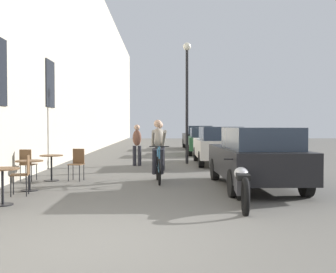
{
  "coord_description": "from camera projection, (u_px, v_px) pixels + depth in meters",
  "views": [
    {
      "loc": [
        0.81,
        -5.26,
        1.54
      ],
      "look_at": [
        1.11,
        10.81,
        1.12
      ],
      "focal_mm": 43.53,
      "sensor_mm": 36.0,
      "label": 1
    }
  ],
  "objects": [
    {
      "name": "parked_car_fourth",
      "position": [
        198.0,
        137.0,
        27.16
      ],
      "size": [
        1.88,
        4.34,
        1.54
      ],
      "color": "black",
      "rests_on": "ground_plane"
    },
    {
      "name": "pedestrian_near",
      "position": [
        160.0,
        143.0,
        13.96
      ],
      "size": [
        0.37,
        0.28,
        1.68
      ],
      "color": "#26262D",
      "rests_on": "ground_plane"
    },
    {
      "name": "cafe_chair_far_toward_wall",
      "position": [
        77.0,
        162.0,
        11.48
      ],
      "size": [
        0.44,
        0.44,
        0.89
      ],
      "color": "black",
      "rests_on": "ground_plane"
    },
    {
      "name": "cafe_table_far",
      "position": [
        51.0,
        162.0,
        11.39
      ],
      "size": [
        0.64,
        0.64,
        0.72
      ],
      "color": "black",
      "rests_on": "ground_plane"
    },
    {
      "name": "building_facade_left",
      "position": [
        70.0,
        46.0,
        19.07
      ],
      "size": [
        0.54,
        68.0,
        10.53
      ],
      "color": "#B7AD99",
      "rests_on": "ground_plane"
    },
    {
      "name": "cafe_table_mid",
      "position": [
        29.0,
        169.0,
        9.64
      ],
      "size": [
        0.64,
        0.64,
        0.72
      ],
      "color": "black",
      "rests_on": "ground_plane"
    },
    {
      "name": "cafe_chair_mid_toward_street",
      "position": [
        23.0,
        172.0,
        9.0
      ],
      "size": [
        0.44,
        0.44,
        0.89
      ],
      "color": "black",
      "rests_on": "ground_plane"
    },
    {
      "name": "parked_car_second",
      "position": [
        219.0,
        145.0,
        16.25
      ],
      "size": [
        1.85,
        4.25,
        1.5
      ],
      "color": "beige",
      "rests_on": "ground_plane"
    },
    {
      "name": "parked_motorcycle",
      "position": [
        242.0,
        185.0,
        7.78
      ],
      "size": [
        0.62,
        2.14,
        0.92
      ],
      "color": "black",
      "rests_on": "ground_plane"
    },
    {
      "name": "ground_plane",
      "position": [
        98.0,
        245.0,
        5.28
      ],
      "size": [
        88.0,
        88.0,
        0.0
      ],
      "primitive_type": "plane",
      "color": "#5B5954"
    },
    {
      "name": "street_lamp",
      "position": [
        187.0,
        87.0,
        16.45
      ],
      "size": [
        0.32,
        0.32,
        4.9
      ],
      "color": "black",
      "rests_on": "ground_plane"
    },
    {
      "name": "cafe_table_near",
      "position": [
        2.0,
        178.0,
        7.9
      ],
      "size": [
        0.64,
        0.64,
        0.72
      ],
      "color": "black",
      "rests_on": "ground_plane"
    },
    {
      "name": "cafe_chair_far_toward_street",
      "position": [
        27.0,
        163.0,
        11.3
      ],
      "size": [
        0.43,
        0.43,
        0.89
      ],
      "color": "black",
      "rests_on": "ground_plane"
    },
    {
      "name": "parked_car_nearest",
      "position": [
        256.0,
        157.0,
        10.06
      ],
      "size": [
        1.82,
        4.24,
        1.5
      ],
      "color": "black",
      "rests_on": "ground_plane"
    },
    {
      "name": "pedestrian_mid",
      "position": [
        137.0,
        143.0,
        15.7
      ],
      "size": [
        0.38,
        0.29,
        1.59
      ],
      "color": "#26262D",
      "rests_on": "ground_plane"
    },
    {
      "name": "parked_car_third",
      "position": [
        204.0,
        141.0,
        21.79
      ],
      "size": [
        1.83,
        4.09,
        1.43
      ],
      "color": "#23512D",
      "rests_on": "ground_plane"
    },
    {
      "name": "cyclist_on_bicycle",
      "position": [
        158.0,
        152.0,
        11.22
      ],
      "size": [
        0.52,
        1.76,
        1.74
      ],
      "color": "black",
      "rests_on": "ground_plane"
    }
  ]
}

